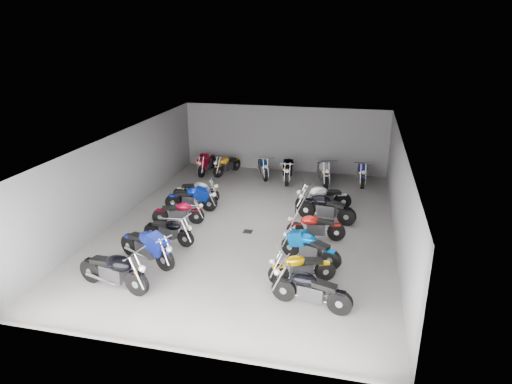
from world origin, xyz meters
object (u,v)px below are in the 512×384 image
at_px(motorcycle_left_a, 114,271).
at_px(motorcycle_back_f, 362,172).
at_px(motorcycle_right_b, 301,267).
at_px(motorcycle_right_e, 326,208).
at_px(motorcycle_back_c, 263,167).
at_px(motorcycle_back_d, 289,169).
at_px(motorcycle_right_f, 323,198).
at_px(motorcycle_left_c, 169,230).
at_px(motorcycle_left_b, 147,246).
at_px(motorcycle_left_d, 179,212).
at_px(motorcycle_left_e, 192,198).
at_px(motorcycle_right_c, 310,247).
at_px(motorcycle_back_b, 227,165).
at_px(motorcycle_right_d, 315,227).
at_px(motorcycle_back_e, 323,171).
at_px(motorcycle_right_a, 310,289).
at_px(motorcycle_back_a, 207,163).
at_px(motorcycle_left_f, 197,191).

xyz_separation_m(motorcycle_left_a, motorcycle_back_f, (6.49, 10.67, -0.03)).
relative_size(motorcycle_right_b, motorcycle_right_e, 0.84).
height_order(motorcycle_back_c, motorcycle_back_d, motorcycle_back_d).
distance_m(motorcycle_right_f, motorcycle_back_d, 3.88).
relative_size(motorcycle_left_c, motorcycle_right_f, 0.89).
relative_size(motorcycle_left_a, motorcycle_left_b, 1.06).
bearing_deg(motorcycle_back_d, motorcycle_left_c, 64.49).
height_order(motorcycle_left_b, motorcycle_left_d, motorcycle_left_b).
bearing_deg(motorcycle_back_d, motorcycle_left_e, 50.70).
distance_m(motorcycle_right_c, motorcycle_back_b, 9.37).
height_order(motorcycle_right_c, motorcycle_right_d, motorcycle_right_c).
bearing_deg(motorcycle_left_d, motorcycle_right_c, 56.11).
relative_size(motorcycle_left_e, motorcycle_right_b, 1.12).
distance_m(motorcycle_right_c, motorcycle_back_d, 7.84).
bearing_deg(motorcycle_right_e, motorcycle_right_c, -170.52).
bearing_deg(motorcycle_left_b, motorcycle_right_c, 127.48).
bearing_deg(motorcycle_right_d, motorcycle_back_e, -6.02).
relative_size(motorcycle_left_e, motorcycle_back_b, 1.08).
bearing_deg(motorcycle_right_a, motorcycle_back_e, 14.38).
relative_size(motorcycle_left_b, motorcycle_right_d, 1.09).
bearing_deg(motorcycle_right_e, motorcycle_right_b, -170.70).
height_order(motorcycle_left_a, motorcycle_back_f, motorcycle_left_a).
height_order(motorcycle_right_d, motorcycle_right_f, motorcycle_right_f).
relative_size(motorcycle_back_b, motorcycle_back_e, 0.82).
relative_size(motorcycle_right_e, motorcycle_right_f, 1.03).
relative_size(motorcycle_left_c, motorcycle_back_a, 0.87).
bearing_deg(motorcycle_right_a, motorcycle_right_e, 12.04).
bearing_deg(motorcycle_left_c, motorcycle_back_d, 170.40).
bearing_deg(motorcycle_back_d, motorcycle_right_f, 114.56).
height_order(motorcycle_back_c, motorcycle_back_f, motorcycle_back_f).
distance_m(motorcycle_left_c, motorcycle_left_f, 3.86).
distance_m(motorcycle_right_e, motorcycle_back_e, 4.41).
height_order(motorcycle_right_b, motorcycle_back_b, motorcycle_back_b).
relative_size(motorcycle_right_b, motorcycle_right_f, 0.87).
distance_m(motorcycle_right_f, motorcycle_back_a, 7.05).
xyz_separation_m(motorcycle_right_b, motorcycle_right_d, (0.09, 2.82, 0.01)).
xyz_separation_m(motorcycle_right_f, motorcycle_back_b, (-4.99, 3.72, -0.06)).
xyz_separation_m(motorcycle_right_a, motorcycle_back_a, (-6.28, 10.29, 0.01)).
bearing_deg(motorcycle_left_d, motorcycle_right_a, 37.58).
bearing_deg(motorcycle_right_a, motorcycle_left_d, 62.72).
xyz_separation_m(motorcycle_right_c, motorcycle_back_b, (-4.97, 7.94, -0.01)).
xyz_separation_m(motorcycle_left_f, motorcycle_right_e, (5.33, -0.85, 0.06)).
bearing_deg(motorcycle_back_f, motorcycle_right_b, 76.83).
xyz_separation_m(motorcycle_right_d, motorcycle_right_f, (0.02, 2.62, 0.07)).
bearing_deg(motorcycle_right_d, motorcycle_back_c, 18.04).
height_order(motorcycle_right_a, motorcycle_back_f, motorcycle_back_f).
relative_size(motorcycle_right_a, motorcycle_back_d, 0.91).
distance_m(motorcycle_left_a, motorcycle_left_f, 6.79).
xyz_separation_m(motorcycle_right_c, motorcycle_back_e, (-0.26, 7.62, 0.08)).
height_order(motorcycle_left_b, motorcycle_right_e, motorcycle_left_b).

